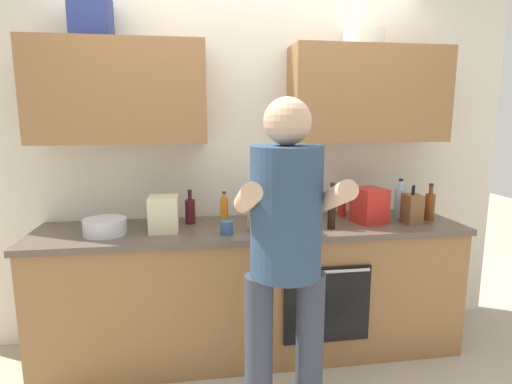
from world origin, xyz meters
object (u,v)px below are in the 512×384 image
Objects in this scene: grocery_bag_rice at (164,214)px; bottle_hotsauce at (342,203)px; bottle_vinegar at (430,206)px; grocery_bag_bread at (268,216)px; grocery_bag_crisps at (369,206)px; bottle_wine at (190,211)px; bottle_water at (400,202)px; bottle_soy at (332,209)px; bottle_juice at (224,211)px; person_standing at (286,247)px; cup_tea at (227,228)px; cup_coffee at (253,212)px; knife_block at (412,209)px; mixing_bowl at (105,227)px; cup_stoneware at (312,211)px.

bottle_hotsauce is at bearing 9.45° from grocery_bag_rice.
grocery_bag_bread is (-1.17, -0.07, -0.01)m from bottle_vinegar.
bottle_wine is at bearing 172.46° from grocery_bag_crisps.
bottle_water reaches higher than bottle_hotsauce.
bottle_soy is at bearing -171.10° from bottle_vinegar.
person_standing is at bearing -75.77° from bottle_juice.
person_standing is at bearing -93.89° from grocery_bag_bread.
bottle_vinegar is (1.67, -0.16, 0.01)m from bottle_wine.
bottle_soy is 0.69m from cup_tea.
grocery_bag_rice is (-0.61, -0.23, 0.06)m from cup_coffee.
knife_block is 0.29m from grocery_bag_crisps.
bottle_hotsauce is (0.87, 0.11, 0.00)m from bottle_juice.
bottle_vinegar reaches higher than bottle_wine.
mixing_bowl is at bearing -170.70° from bottle_juice.
person_standing reaches higher than cup_tea.
bottle_juice reaches higher than grocery_bag_bread.
knife_block is (0.63, -0.26, 0.05)m from cup_stoneware.
bottle_wine is at bearing -177.80° from cup_stoneware.
grocery_bag_rice is (0.36, 0.03, 0.06)m from mixing_bowl.
bottle_vinegar is at bearing -13.82° from cup_stoneware.
bottle_vinegar is at bearing 0.29° from grocery_bag_rice.
cup_tea is at bearing -121.21° from cup_coffee.
knife_block is at bearing 5.60° from bottle_soy.
bottle_juice is 0.25m from cup_coffee.
person_standing is 6.57× the size of knife_block.
cup_stoneware is at bearing 66.99° from person_standing.
cup_stoneware is (-0.63, 0.09, -0.06)m from bottle_water.
bottle_hotsauce is at bearing 56.92° from person_standing.
grocery_bag_crisps reaches higher than grocery_bag_bread.
bottle_water is 2.88× the size of cup_stoneware.
cup_stoneware is 0.98× the size of cup_coffee.
cup_coffee is at bearing 164.65° from grocery_bag_crisps.
bottle_juice is 0.41m from grocery_bag_rice.
knife_block is (0.41, -0.26, -0.00)m from bottle_hotsauce.
grocery_bag_bread is 1.08× the size of grocery_bag_rice.
grocery_bag_rice is (-1.67, 0.05, 0.01)m from knife_block.
cup_stoneware is 0.41× the size of grocery_bag_crisps.
knife_block is (1.28, -0.15, 0.00)m from bottle_juice.
knife_block is at bearing 0.29° from grocery_bag_bread.
cup_tea is 0.85× the size of cup_stoneware.
knife_block is at bearing -0.75° from mixing_bowl.
grocery_bag_crisps reaches higher than cup_tea.
mixing_bowl is (-2.03, -0.14, -0.06)m from bottle_water.
bottle_water is 1.19× the size of grocery_bag_crisps.
bottle_wine reaches higher than grocery_bag_bread.
bottle_juice is 0.87× the size of bottle_hotsauce.
mixing_bowl is at bearing -170.58° from cup_stoneware.
person_standing is 1.06m from bottle_wine.
grocery_bag_crisps is (-0.28, -0.11, 0.01)m from bottle_water.
bottle_juice is 0.98× the size of bottle_wine.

